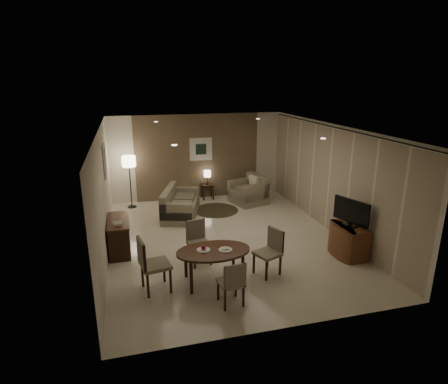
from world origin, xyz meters
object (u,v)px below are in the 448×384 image
object	(u,v)px
chair_left	(156,264)
chair_right	(267,253)
floor_lamp	(130,182)
armchair	(248,190)
side_table	(208,191)
chair_near	(231,282)
dining_table	(214,266)
tv_cabinet	(349,240)
sofa	(181,202)
chair_far	(199,243)
console_desk	(119,236)

from	to	relation	value
chair_left	chair_right	xyz separation A→B (m)	(2.19, 0.02, -0.06)
chair_left	floor_lamp	world-z (taller)	floor_lamp
armchair	side_table	xyz separation A→B (m)	(-1.13, 0.75, -0.19)
chair_near	chair_left	xyz separation A→B (m)	(-1.21, 0.78, 0.10)
dining_table	side_table	xyz separation A→B (m)	(1.00, 5.09, -0.09)
tv_cabinet	sofa	world-z (taller)	sofa
chair_left	chair_far	bearing A→B (deg)	-60.00
dining_table	side_table	world-z (taller)	dining_table
tv_cabinet	sofa	bearing A→B (deg)	133.49
dining_table	chair_far	bearing A→B (deg)	97.71
armchair	chair_right	bearing A→B (deg)	-30.41
tv_cabinet	armchair	world-z (taller)	armchair
console_desk	chair_right	xyz separation A→B (m)	(2.84, -1.82, 0.09)
chair_near	armchair	xyz separation A→B (m)	(2.01, 5.13, 0.01)
tv_cabinet	chair_near	bearing A→B (deg)	-159.59
sofa	side_table	xyz separation A→B (m)	(1.07, 1.36, -0.16)
chair_far	chair_left	bearing A→B (deg)	-150.36
chair_near	console_desk	bearing A→B (deg)	-60.64
floor_lamp	chair_far	bearing A→B (deg)	-72.23
tv_cabinet	sofa	xyz separation A→B (m)	(-3.22, 3.39, 0.05)
sofa	floor_lamp	size ratio (longest dim) A/B	1.09
chair_far	sofa	distance (m)	2.91
armchair	side_table	world-z (taller)	armchair
console_desk	chair_near	size ratio (longest dim) A/B	1.42
console_desk	dining_table	xyz separation A→B (m)	(1.74, -1.84, -0.04)
chair_near	chair_left	distance (m)	1.44
sofa	armchair	world-z (taller)	armchair
chair_near	chair_left	size ratio (longest dim) A/B	0.81
tv_cabinet	dining_table	distance (m)	3.16
dining_table	floor_lamp	world-z (taller)	floor_lamp
tv_cabinet	chair_left	size ratio (longest dim) A/B	0.86
console_desk	tv_cabinet	world-z (taller)	console_desk
floor_lamp	tv_cabinet	bearing A→B (deg)	-44.83
chair_far	armchair	xyz separation A→B (m)	(2.24, 3.52, -0.02)
armchair	side_table	bearing A→B (deg)	-140.32
dining_table	sofa	distance (m)	3.73
chair_near	sofa	bearing A→B (deg)	-93.57
chair_far	side_table	xyz separation A→B (m)	(1.11, 4.27, -0.21)
tv_cabinet	chair_near	distance (m)	3.23
console_desk	side_table	distance (m)	4.26
tv_cabinet	armchair	bearing A→B (deg)	104.20
chair_near	armchair	world-z (taller)	armchair
chair_left	armchair	distance (m)	5.41
chair_far	floor_lamp	size ratio (longest dim) A/B	0.58
chair_far	floor_lamp	xyz separation A→B (m)	(-1.30, 4.04, 0.33)
sofa	side_table	size ratio (longest dim) A/B	3.52
dining_table	chair_far	distance (m)	0.84
tv_cabinet	console_desk	bearing A→B (deg)	162.95
side_table	floor_lamp	size ratio (longest dim) A/B	0.31
console_desk	chair_far	bearing A→B (deg)	-31.96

